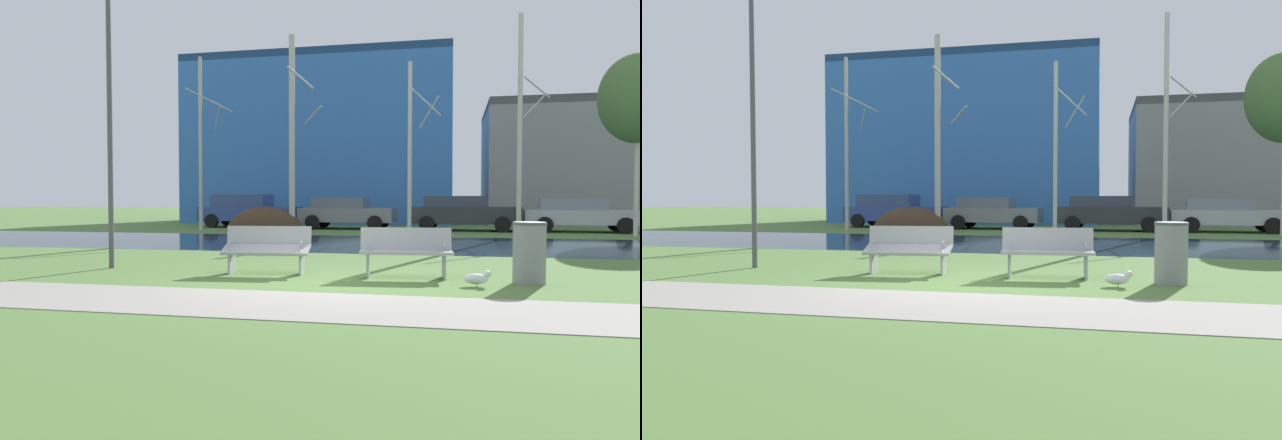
% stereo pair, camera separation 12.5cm
% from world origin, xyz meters
% --- Properties ---
extents(ground_plane, '(120.00, 120.00, 0.00)m').
position_xyz_m(ground_plane, '(0.00, 10.00, 0.00)').
color(ground_plane, '#517538').
extents(paved_path_strip, '(60.00, 2.02, 0.01)m').
position_xyz_m(paved_path_strip, '(0.00, -1.86, 0.01)').
color(paved_path_strip, gray).
rests_on(paved_path_strip, ground).
extents(river_band, '(80.00, 6.79, 0.01)m').
position_xyz_m(river_band, '(0.00, 8.70, 0.00)').
color(river_band, '#284256').
rests_on(river_band, ground).
extents(soil_mound, '(3.20, 2.52, 2.07)m').
position_xyz_m(soil_mound, '(-5.55, 14.08, 0.00)').
color(soil_mound, '#423021').
rests_on(soil_mound, ground).
extents(bench_left, '(1.65, 0.71, 0.87)m').
position_xyz_m(bench_left, '(-1.28, 1.15, 0.47)').
color(bench_left, '#9EA0A3').
rests_on(bench_left, ground).
extents(bench_right, '(1.65, 0.72, 0.87)m').
position_xyz_m(bench_right, '(1.26, 1.15, 0.47)').
color(bench_right, '#9EA0A3').
rests_on(bench_right, ground).
extents(trash_bin, '(0.54, 0.54, 1.01)m').
position_xyz_m(trash_bin, '(3.28, 0.86, 0.52)').
color(trash_bin, gray).
rests_on(trash_bin, ground).
extents(seagull, '(0.46, 0.17, 0.27)m').
position_xyz_m(seagull, '(2.45, 0.34, 0.13)').
color(seagull, white).
rests_on(seagull, ground).
extents(streetlamp, '(0.32, 0.32, 5.87)m').
position_xyz_m(streetlamp, '(-4.57, 1.29, 3.86)').
color(streetlamp, '#4C4C51').
rests_on(streetlamp, ground).
extents(birch_far_left, '(1.59, 2.43, 7.38)m').
position_xyz_m(birch_far_left, '(-8.46, 14.31, 3.77)').
color(birch_far_left, '#BCB7A8').
rests_on(birch_far_left, ground).
extents(birch_left, '(1.42, 2.22, 7.99)m').
position_xyz_m(birch_left, '(-4.34, 14.05, 4.06)').
color(birch_left, beige).
rests_on(birch_left, ground).
extents(birch_center_left, '(1.31, 2.33, 6.79)m').
position_xyz_m(birch_center_left, '(0.38, 14.57, 3.49)').
color(birch_center_left, beige).
rests_on(birch_center_left, ground).
extents(birch_center, '(1.14, 1.98, 8.17)m').
position_xyz_m(birch_center, '(4.46, 13.80, 4.13)').
color(birch_center, beige).
rests_on(birch_center, ground).
extents(birch_center_right, '(2.73, 2.73, 6.66)m').
position_xyz_m(birch_center_right, '(8.57, 14.36, 5.01)').
color(birch_center_right, beige).
rests_on(birch_center_right, ground).
extents(parked_van_nearest_blue, '(4.82, 2.19, 1.55)m').
position_xyz_m(parked_van_nearest_blue, '(-7.47, 17.34, 0.81)').
color(parked_van_nearest_blue, '#2D4793').
rests_on(parked_van_nearest_blue, ground).
extents(parked_sedan_second_grey, '(4.31, 2.25, 1.40)m').
position_xyz_m(parked_sedan_second_grey, '(-2.65, 16.93, 0.75)').
color(parked_sedan_second_grey, slate).
rests_on(parked_sedan_second_grey, ground).
extents(parked_hatch_third_dark, '(4.69, 2.24, 1.47)m').
position_xyz_m(parked_hatch_third_dark, '(2.45, 16.58, 0.79)').
color(parked_hatch_third_dark, '#282B30').
rests_on(parked_hatch_third_dark, ground).
extents(parked_wagon_fourth_silver, '(4.55, 2.25, 1.36)m').
position_xyz_m(parked_wagon_fourth_silver, '(7.06, 16.63, 0.73)').
color(parked_wagon_fourth_silver, '#B2B5BC').
rests_on(parked_wagon_fourth_silver, ground).
extents(building_blue_store, '(14.65, 9.55, 9.23)m').
position_xyz_m(building_blue_store, '(-5.35, 25.55, 4.62)').
color(building_blue_store, '#3870C6').
rests_on(building_blue_store, ground).
extents(building_grey_warehouse, '(13.44, 8.90, 6.40)m').
position_xyz_m(building_grey_warehouse, '(10.48, 25.70, 3.20)').
color(building_grey_warehouse, gray).
rests_on(building_grey_warehouse, ground).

